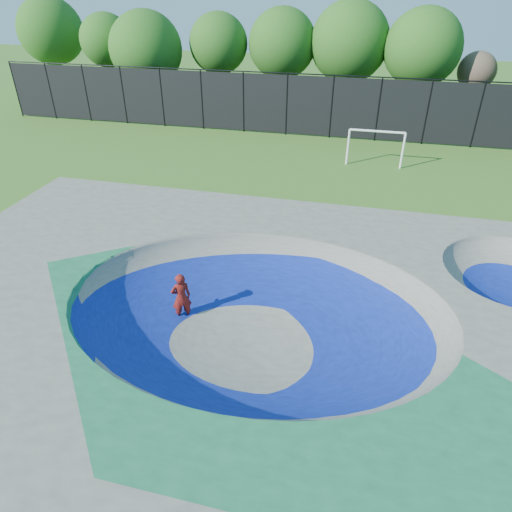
% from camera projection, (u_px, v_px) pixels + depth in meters
% --- Properties ---
extents(ground, '(120.00, 120.00, 0.00)m').
position_uv_depth(ground, '(257.00, 341.00, 13.59)').
color(ground, '#35631B').
rests_on(ground, ground).
extents(skate_deck, '(22.00, 14.00, 1.50)m').
position_uv_depth(skate_deck, '(257.00, 322.00, 13.20)').
color(skate_deck, gray).
rests_on(skate_deck, ground).
extents(skater, '(0.74, 0.69, 1.69)m').
position_uv_depth(skater, '(181.00, 297.00, 14.06)').
color(skater, red).
rests_on(skater, ground).
extents(skateboard, '(0.73, 0.68, 0.05)m').
position_uv_depth(skateboard, '(183.00, 318.00, 14.48)').
color(skateboard, black).
rests_on(skateboard, ground).
extents(soccer_goal, '(3.15, 0.12, 2.08)m').
position_uv_depth(soccer_goal, '(376.00, 142.00, 25.54)').
color(soccer_goal, white).
rests_on(soccer_goal, ground).
extents(fence, '(48.09, 0.09, 4.04)m').
position_uv_depth(fence, '(332.00, 106.00, 29.93)').
color(fence, black).
rests_on(fence, ground).
extents(treeline, '(53.80, 7.77, 8.54)m').
position_uv_depth(treeline, '(355.00, 46.00, 32.51)').
color(treeline, '#4D3226').
rests_on(treeline, ground).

